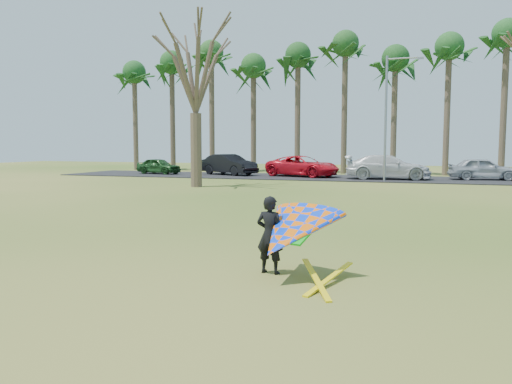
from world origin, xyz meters
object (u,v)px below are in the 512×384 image
(bare_tree_left, at_px, (195,65))
(car_3, at_px, (388,167))
(car_2, at_px, (303,166))
(car_0, at_px, (159,166))
(kite_flyer, at_px, (289,232))
(car_1, at_px, (229,164))
(streetlight, at_px, (388,112))
(car_4, at_px, (483,169))

(bare_tree_left, relative_size, car_3, 1.70)
(car_3, bearing_deg, car_2, 76.82)
(car_2, bearing_deg, car_0, 110.64)
(kite_flyer, bearing_deg, car_1, 113.70)
(car_1, xyz_separation_m, car_3, (12.20, -1.17, 0.02))
(streetlight, relative_size, car_0, 2.14)
(streetlight, height_order, car_1, streetlight)
(car_3, xyz_separation_m, car_4, (6.12, 1.42, -0.09))
(car_3, bearing_deg, car_4, -81.10)
(car_2, bearing_deg, streetlight, -98.68)
(car_0, relative_size, car_1, 0.76)
(car_2, xyz_separation_m, car_4, (12.35, 0.42, -0.03))
(streetlight, bearing_deg, car_4, 31.51)
(streetlight, distance_m, car_1, 13.27)
(car_4, bearing_deg, kite_flyer, 160.54)
(car_0, distance_m, kite_flyer, 32.85)
(car_1, bearing_deg, car_3, -71.07)
(car_0, xyz_separation_m, car_3, (18.12, -0.58, 0.19))
(streetlight, distance_m, car_4, 7.96)
(bare_tree_left, relative_size, car_2, 1.75)
(streetlight, bearing_deg, car_3, 92.36)
(bare_tree_left, bearing_deg, streetlight, 34.57)
(car_0, bearing_deg, car_3, -82.01)
(car_1, relative_size, car_2, 0.88)
(car_2, xyz_separation_m, car_3, (6.23, -0.99, 0.06))
(bare_tree_left, distance_m, streetlight, 12.58)
(car_2, bearing_deg, bare_tree_left, 178.17)
(car_2, bearing_deg, car_1, 106.93)
(streetlight, relative_size, kite_flyer, 3.35)
(car_3, bearing_deg, kite_flyer, 176.01)
(car_1, distance_m, kite_flyer, 30.52)
(car_0, xyz_separation_m, car_2, (11.89, 0.42, 0.13))
(streetlight, relative_size, car_2, 1.44)
(bare_tree_left, height_order, car_2, bare_tree_left)
(car_4, bearing_deg, streetlight, 114.16)
(bare_tree_left, distance_m, car_1, 12.26)
(bare_tree_left, bearing_deg, kite_flyer, -59.93)
(car_1, relative_size, car_4, 1.12)
(streetlight, xyz_separation_m, car_0, (-18.22, 2.85, -3.77))
(car_1, bearing_deg, car_4, -64.82)
(streetlight, xyz_separation_m, kite_flyer, (-0.03, -24.50, -3.63))
(streetlight, height_order, car_4, streetlight)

